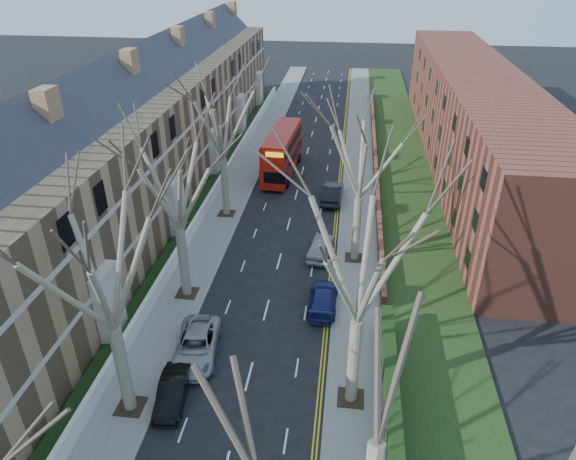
% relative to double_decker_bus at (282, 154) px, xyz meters
% --- Properties ---
extents(pavement_left, '(3.00, 102.00, 0.12)m').
position_rel_double_decker_bus_xyz_m(pavement_left, '(-3.94, 0.99, -2.11)').
color(pavement_left, slate).
rests_on(pavement_left, ground).
extents(pavement_right, '(3.00, 102.00, 0.12)m').
position_rel_double_decker_bus_xyz_m(pavement_right, '(8.06, 0.99, -2.11)').
color(pavement_right, slate).
rests_on(pavement_right, ground).
extents(terrace_left, '(9.70, 78.00, 13.60)m').
position_rel_double_decker_bus_xyz_m(terrace_left, '(-11.58, -7.01, 3.36)').
color(terrace_left, '#9A794E').
rests_on(terrace_left, ground).
extents(flats_right, '(13.97, 54.00, 10.00)m').
position_rel_double_decker_bus_xyz_m(flats_right, '(19.53, 4.99, 2.81)').
color(flats_right, brown).
rests_on(flats_right, ground).
extents(front_wall_left, '(0.30, 78.00, 1.00)m').
position_rel_double_decker_bus_xyz_m(front_wall_left, '(-5.59, -7.01, -1.55)').
color(front_wall_left, white).
rests_on(front_wall_left, ground).
extents(grass_verge_right, '(6.00, 102.00, 0.06)m').
position_rel_double_decker_bus_xyz_m(grass_verge_right, '(12.56, 0.99, -2.02)').
color(grass_verge_right, '#1E3413').
rests_on(grass_verge_right, ground).
extents(tree_left_mid, '(10.50, 10.50, 14.71)m').
position_rel_double_decker_bus_xyz_m(tree_left_mid, '(-3.64, -32.01, 7.38)').
color(tree_left_mid, '#766C54').
rests_on(tree_left_mid, ground).
extents(tree_left_far, '(10.15, 10.15, 14.22)m').
position_rel_double_decker_bus_xyz_m(tree_left_far, '(-3.64, -22.01, 7.07)').
color(tree_left_far, '#766C54').
rests_on(tree_left_far, ground).
extents(tree_left_dist, '(10.50, 10.50, 14.71)m').
position_rel_double_decker_bus_xyz_m(tree_left_dist, '(-3.64, -10.01, 7.38)').
color(tree_left_dist, '#766C54').
rests_on(tree_left_dist, ground).
extents(tree_right_mid, '(10.50, 10.50, 14.71)m').
position_rel_double_decker_bus_xyz_m(tree_right_mid, '(7.76, -30.01, 7.38)').
color(tree_right_mid, '#766C54').
rests_on(tree_right_mid, ground).
extents(tree_right_far, '(10.15, 10.15, 14.22)m').
position_rel_double_decker_bus_xyz_m(tree_right_far, '(7.76, -16.01, 7.07)').
color(tree_right_far, '#766C54').
rests_on(tree_right_far, ground).
extents(double_decker_bus, '(3.16, 10.67, 4.43)m').
position_rel_double_decker_bus_xyz_m(double_decker_bus, '(0.00, 0.00, 0.00)').
color(double_decker_bus, '#A5150B').
rests_on(double_decker_bus, ground).
extents(car_left_mid, '(1.80, 4.07, 1.30)m').
position_rel_double_decker_bus_xyz_m(car_left_mid, '(-1.58, -31.22, -1.52)').
color(car_left_mid, black).
rests_on(car_left_mid, ground).
extents(car_left_far, '(2.98, 5.44, 1.45)m').
position_rel_double_decker_bus_xyz_m(car_left_far, '(-1.29, -27.70, -1.45)').
color(car_left_far, '#9A989E').
rests_on(car_left_far, ground).
extents(car_right_near, '(1.91, 4.59, 1.33)m').
position_rel_double_decker_bus_xyz_m(car_right_near, '(5.76, -22.17, -1.51)').
color(car_right_near, navy).
rests_on(car_right_near, ground).
extents(car_right_mid, '(2.22, 4.45, 1.46)m').
position_rel_double_decker_bus_xyz_m(car_right_mid, '(5.11, -15.69, -1.45)').
color(car_right_mid, '#9E9FA6').
rests_on(car_right_mid, ground).
extents(car_right_far, '(1.96, 4.96, 1.61)m').
position_rel_double_decker_bus_xyz_m(car_right_far, '(5.57, -5.97, -1.37)').
color(car_right_far, black).
rests_on(car_right_far, ground).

